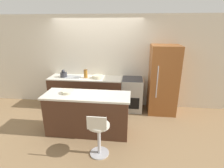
% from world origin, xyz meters
% --- Properties ---
extents(ground_plane, '(14.00, 14.00, 0.00)m').
position_xyz_m(ground_plane, '(0.00, 0.00, 0.00)').
color(ground_plane, '#8E704C').
extents(wall_back, '(8.00, 0.06, 2.60)m').
position_xyz_m(wall_back, '(0.00, 0.66, 1.30)').
color(wall_back, silver).
rests_on(wall_back, ground_plane).
extents(back_counter, '(2.06, 0.61, 0.92)m').
position_xyz_m(back_counter, '(-0.31, 0.33, 0.46)').
color(back_counter, '#4C2D1E').
rests_on(back_counter, ground_plane).
extents(kitchen_island, '(1.86, 0.65, 0.91)m').
position_xyz_m(kitchen_island, '(0.05, -0.92, 0.46)').
color(kitchen_island, '#4C2D1E').
rests_on(kitchen_island, ground_plane).
extents(oven_range, '(0.57, 0.62, 0.92)m').
position_xyz_m(oven_range, '(1.02, 0.32, 0.46)').
color(oven_range, '#B7B2A8').
rests_on(oven_range, ground_plane).
extents(refrigerator, '(0.72, 0.70, 1.84)m').
position_xyz_m(refrigerator, '(1.83, 0.29, 0.92)').
color(refrigerator, '#995628').
rests_on(refrigerator, ground_plane).
extents(stool_chair, '(0.40, 0.40, 0.88)m').
position_xyz_m(stool_chair, '(0.44, -1.64, 0.45)').
color(stool_chair, '#B7B7BC').
rests_on(stool_chair, ground_plane).
extents(kettle, '(0.19, 0.19, 0.21)m').
position_xyz_m(kettle, '(-0.92, 0.29, 1.00)').
color(kettle, '#333338').
rests_on(kettle, back_counter).
extents(mixing_bowl, '(0.28, 0.28, 0.08)m').
position_xyz_m(mixing_bowl, '(0.05, 0.29, 0.96)').
color(mixing_bowl, beige).
rests_on(mixing_bowl, back_counter).
extents(canister_jar, '(0.11, 0.11, 0.23)m').
position_xyz_m(canister_jar, '(-0.28, 0.29, 1.03)').
color(canister_jar, '#9E6623').
rests_on(canister_jar, back_counter).
extents(fruit_bowl, '(0.27, 0.27, 0.06)m').
position_xyz_m(fruit_bowl, '(-0.38, -0.89, 0.94)').
color(fruit_bowl, beige).
rests_on(fruit_bowl, kitchen_island).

